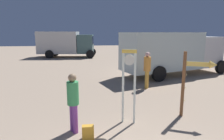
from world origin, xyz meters
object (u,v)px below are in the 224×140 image
arrow_sign (195,75)px  box_truck_far (65,43)px  backpack (88,132)px  box_truck_near (172,51)px  standing_clock (129,80)px  person_near_clock (73,100)px  person_distant (147,68)px

arrow_sign → box_truck_far: (-5.70, 17.22, 0.17)m
backpack → box_truck_near: (5.62, 7.28, 1.37)m
standing_clock → backpack: (-1.27, -0.82, -1.17)m
person_near_clock → box_truck_near: size_ratio=0.22×
backpack → person_distant: 5.44m
standing_clock → box_truck_far: box_truck_far is taller
box_truck_far → standing_clock: bearing=-78.5°
backpack → person_distant: size_ratio=0.21×
person_near_clock → person_distant: 5.25m
arrow_sign → person_distant: 3.58m
person_near_clock → person_distant: bearing=49.6°
backpack → box_truck_far: (-2.25, 18.14, 1.41)m
arrow_sign → backpack: (-3.46, -0.92, -1.23)m
person_distant → box_truck_far: box_truck_far is taller
person_distant → box_truck_near: size_ratio=0.24×
person_near_clock → backpack: 0.96m
person_distant → box_truck_near: box_truck_near is taller
person_near_clock → box_truck_far: box_truck_far is taller
standing_clock → box_truck_near: box_truck_near is taller
backpack → person_distant: person_distant is taller
box_truck_far → arrow_sign: bearing=-71.7°
standing_clock → backpack: 1.91m
person_distant → box_truck_near: bearing=47.4°
backpack → person_near_clock: bearing=130.3°
person_near_clock → box_truck_near: bearing=48.6°
standing_clock → person_distant: 4.04m
box_truck_near → backpack: bearing=-127.7°
arrow_sign → box_truck_far: box_truck_far is taller
person_distant → box_truck_far: bearing=111.0°
box_truck_near → box_truck_far: size_ratio=1.15×
standing_clock → person_near_clock: size_ratio=1.35×
standing_clock → box_truck_far: size_ratio=0.35×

